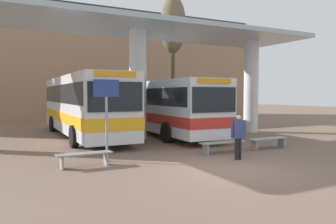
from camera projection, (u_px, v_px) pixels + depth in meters
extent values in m
plane|color=#755B4C|center=(229.00, 169.00, 10.28)|extent=(100.00, 100.00, 0.00)
cube|color=#9E7A5B|center=(76.00, 62.00, 30.62)|extent=(40.00, 0.50, 10.84)
cube|color=#332D2D|center=(75.00, 16.00, 30.39)|extent=(40.00, 0.58, 2.40)
cylinder|color=silver|center=(138.00, 85.00, 16.91)|extent=(0.89, 0.89, 5.66)
cylinder|color=silver|center=(251.00, 87.00, 20.34)|extent=(0.89, 0.89, 5.66)
cube|color=#9EB2BC|center=(138.00, 27.00, 16.75)|extent=(20.11, 5.19, 0.24)
cube|color=silver|center=(83.00, 104.00, 18.15)|extent=(2.44, 11.71, 2.98)
cube|color=black|center=(83.00, 94.00, 18.11)|extent=(2.48, 11.24, 0.95)
cube|color=orange|center=(83.00, 116.00, 18.18)|extent=(2.48, 11.75, 0.54)
cube|color=black|center=(116.00, 97.00, 12.89)|extent=(2.24, 0.06, 1.19)
cube|color=orange|center=(116.00, 74.00, 12.84)|extent=(1.70, 0.05, 0.22)
cylinder|color=black|center=(74.00, 136.00, 14.44)|extent=(0.28, 0.99, 0.99)
cylinder|color=black|center=(126.00, 133.00, 15.54)|extent=(0.28, 0.99, 0.99)
cylinder|color=black|center=(52.00, 124.00, 20.53)|extent=(0.28, 0.99, 0.99)
cylinder|color=black|center=(91.00, 122.00, 21.63)|extent=(0.28, 0.99, 0.99)
cube|color=silver|center=(159.00, 105.00, 19.65)|extent=(2.71, 12.02, 2.75)
cube|color=black|center=(159.00, 96.00, 19.62)|extent=(2.73, 11.54, 0.88)
cube|color=red|center=(159.00, 115.00, 19.68)|extent=(2.75, 12.06, 0.50)
cube|color=black|center=(215.00, 100.00, 14.21)|extent=(2.21, 0.12, 1.10)
cube|color=orange|center=(215.00, 81.00, 14.17)|extent=(1.68, 0.09, 0.22)
cylinder|color=black|center=(167.00, 132.00, 15.85)|extent=(0.31, 1.02, 1.01)
cylinder|color=black|center=(209.00, 130.00, 16.89)|extent=(0.31, 1.02, 1.01)
cylinder|color=black|center=(123.00, 122.00, 22.16)|extent=(0.31, 1.02, 1.01)
cylinder|color=black|center=(155.00, 120.00, 23.19)|extent=(0.31, 1.02, 1.01)
cube|color=gray|center=(222.00, 142.00, 13.05)|extent=(1.96, 0.44, 0.04)
cube|color=gray|center=(206.00, 150.00, 12.70)|extent=(0.07, 0.37, 0.42)
cube|color=gray|center=(238.00, 147.00, 13.41)|extent=(0.07, 0.37, 0.42)
cube|color=gray|center=(85.00, 154.00, 10.57)|extent=(1.78, 0.44, 0.04)
cube|color=gray|center=(62.00, 163.00, 10.26)|extent=(0.07, 0.37, 0.42)
cube|color=gray|center=(106.00, 159.00, 10.90)|extent=(0.07, 0.37, 0.42)
cube|color=gray|center=(268.00, 139.00, 14.15)|extent=(1.95, 0.44, 0.04)
cube|color=gray|center=(254.00, 145.00, 13.81)|extent=(0.07, 0.37, 0.42)
cube|color=gray|center=(281.00, 143.00, 14.52)|extent=(0.07, 0.37, 0.42)
cylinder|color=gray|center=(107.00, 129.00, 11.43)|extent=(0.09, 0.09, 2.27)
cube|color=navy|center=(106.00, 88.00, 11.35)|extent=(0.90, 0.06, 0.60)
cylinder|color=black|center=(236.00, 149.00, 11.72)|extent=(0.13, 0.13, 0.78)
cylinder|color=black|center=(240.00, 149.00, 11.77)|extent=(0.13, 0.13, 0.78)
cube|color=navy|center=(238.00, 129.00, 11.70)|extent=(0.45, 0.29, 0.65)
sphere|color=tan|center=(238.00, 118.00, 11.68)|extent=(0.18, 0.18, 0.18)
cylinder|color=navy|center=(232.00, 129.00, 11.62)|extent=(0.10, 0.10, 0.55)
cylinder|color=navy|center=(244.00, 129.00, 11.79)|extent=(0.10, 0.10, 0.55)
cylinder|color=#473A2B|center=(173.00, 82.00, 27.23)|extent=(0.28, 0.28, 6.81)
ellipsoid|color=brown|center=(173.00, 24.00, 26.97)|extent=(2.15, 2.15, 4.74)
cube|color=silver|center=(160.00, 110.00, 31.26)|extent=(4.44, 2.07, 1.22)
cube|color=#1E2328|center=(160.00, 101.00, 31.21)|extent=(2.49, 1.80, 0.61)
cylinder|color=black|center=(168.00, 114.00, 32.75)|extent=(0.68, 0.26, 0.67)
cylinder|color=black|center=(177.00, 115.00, 31.20)|extent=(0.68, 0.26, 0.67)
cylinder|color=black|center=(143.00, 115.00, 31.38)|extent=(0.68, 0.26, 0.67)
cylinder|color=black|center=(152.00, 116.00, 29.83)|extent=(0.68, 0.26, 0.67)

